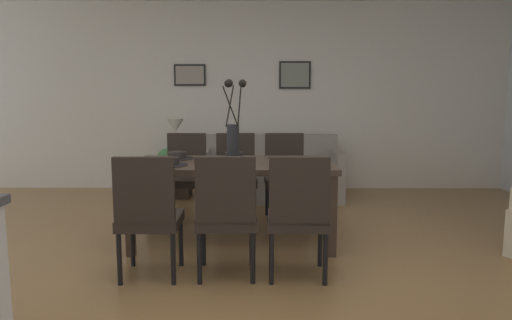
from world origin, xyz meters
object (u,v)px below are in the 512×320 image
(bowl_far_right, at_px, (234,155))
(side_table, at_px, (177,177))
(dining_chair_mid_left, at_px, (298,211))
(dining_chair_mid_right, at_px, (285,172))
(bowl_far_left, at_px, (232,161))
(potted_plant, at_px, (163,172))
(table_lamp, at_px, (176,129))
(sofa, at_px, (271,176))
(centerpiece_vase, at_px, (233,131))
(framed_picture_center, at_px, (295,75))
(framed_picture_left, at_px, (190,75))
(bowl_near_right, at_px, (177,155))
(dining_chair_far_left, at_px, (226,210))
(dining_chair_far_right, at_px, (236,172))
(dining_table, at_px, (233,170))
(dining_chair_near_left, at_px, (148,211))
(dining_chair_near_right, at_px, (186,172))
(bowl_near_left, at_px, (169,161))

(bowl_far_right, relative_size, side_table, 0.33)
(dining_chair_mid_left, xyz_separation_m, dining_chair_mid_right, (0.00, 1.74, 0.00))
(bowl_far_left, distance_m, potted_plant, 2.16)
(bowl_far_left, distance_m, bowl_far_right, 0.42)
(dining_chair_mid_left, relative_size, table_lamp, 1.80)
(sofa, height_order, side_table, sofa)
(centerpiece_vase, bearing_deg, framed_picture_center, 73.60)
(framed_picture_left, height_order, potted_plant, framed_picture_left)
(bowl_near_right, relative_size, framed_picture_center, 0.39)
(bowl_near_right, bearing_deg, dining_chair_far_left, -63.77)
(dining_chair_mid_right, height_order, potted_plant, dining_chair_mid_right)
(dining_chair_far_left, relative_size, table_lamp, 1.80)
(centerpiece_vase, xyz_separation_m, table_lamp, (-0.85, 1.91, -0.13))
(dining_chair_far_right, bearing_deg, sofa, 68.60)
(bowl_far_right, xyz_separation_m, potted_plant, (-0.97, 1.47, -0.41))
(bowl_near_right, bearing_deg, dining_table, -21.02)
(dining_chair_near_left, distance_m, dining_chair_mid_right, 2.06)
(dining_chair_near_right, distance_m, table_lamp, 1.17)
(centerpiece_vase, distance_m, bowl_far_right, 0.32)
(dining_chair_near_left, relative_size, centerpiece_vase, 1.25)
(dining_chair_far_right, bearing_deg, table_lamp, 127.99)
(side_table, bearing_deg, bowl_far_right, -63.57)
(dining_table, bearing_deg, dining_chair_far_left, -90.36)
(dining_chair_far_left, relative_size, dining_chair_mid_right, 1.00)
(dining_chair_far_right, bearing_deg, dining_chair_near_left, -107.37)
(dining_chair_mid_right, bearing_deg, dining_chair_far_right, 179.55)
(bowl_near_left, xyz_separation_m, framed_picture_left, (-0.19, 2.69, 0.82))
(bowl_near_left, bearing_deg, dining_chair_near_left, -92.31)
(bowl_far_left, distance_m, sofa, 2.19)
(bowl_near_right, distance_m, bowl_far_left, 0.68)
(dining_chair_far_right, xyz_separation_m, side_table, (-0.83, 1.06, -0.25))
(dining_chair_far_right, xyz_separation_m, sofa, (0.41, 1.04, -0.23))
(dining_chair_near_right, bearing_deg, side_table, 104.98)
(dining_chair_far_left, relative_size, framed_picture_center, 2.11)
(dining_chair_far_left, distance_m, framed_picture_left, 3.61)
(dining_chair_far_left, relative_size, centerpiece_vase, 1.25)
(bowl_far_left, xyz_separation_m, sofa, (0.39, 2.10, -0.50))
(bowl_far_right, distance_m, table_lamp, 1.91)
(dining_chair_near_right, bearing_deg, dining_chair_mid_right, 0.20)
(dining_chair_near_left, xyz_separation_m, dining_chair_mid_left, (1.08, 0.01, 0.00))
(framed_picture_center, bearing_deg, bowl_near_right, -119.19)
(sofa, height_order, framed_picture_center, framed_picture_center)
(dining_chair_near_left, distance_m, bowl_near_left, 0.74)
(bowl_near_right, relative_size, bowl_far_left, 1.00)
(dining_chair_far_right, xyz_separation_m, framed_picture_left, (-0.71, 1.63, 1.09))
(dining_chair_near_right, distance_m, framed_picture_left, 1.98)
(dining_table, relative_size, table_lamp, 3.53)
(dining_chair_mid_right, bearing_deg, bowl_near_right, -148.72)
(bowl_far_right, relative_size, framed_picture_center, 0.39)
(bowl_near_right, bearing_deg, framed_picture_left, 94.80)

